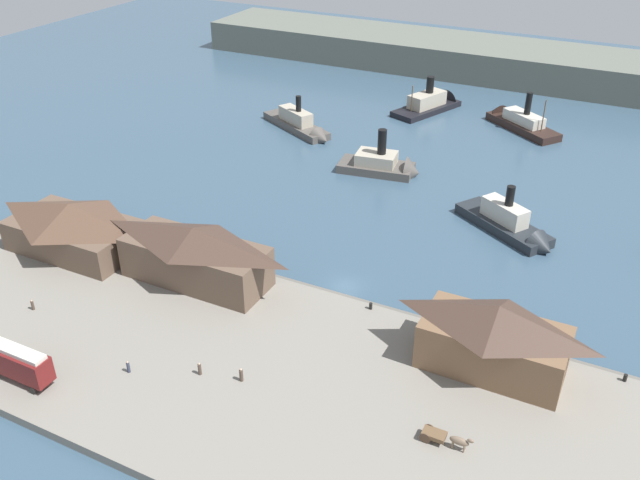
{
  "coord_description": "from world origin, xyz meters",
  "views": [
    {
      "loc": [
        32.72,
        -73.1,
        54.1
      ],
      "look_at": [
        -7.52,
        6.8,
        2.0
      ],
      "focal_mm": 38.34,
      "sensor_mm": 36.0,
      "label": 1
    }
  ],
  "objects": [
    {
      "name": "quay_promenade",
      "position": [
        0.0,
        -22.0,
        0.6
      ],
      "size": [
        110.0,
        36.0,
        1.2
      ],
      "primitive_type": "cube",
      "color": "gray",
      "rests_on": "ground"
    },
    {
      "name": "mooring_post_center_west",
      "position": [
        37.12,
        -4.84,
        1.65
      ],
      "size": [
        0.44,
        0.44,
        0.9
      ],
      "primitive_type": "cylinder",
      "color": "black",
      "rests_on": "quay_promenade"
    },
    {
      "name": "ferry_shed_central_terminal",
      "position": [
        -39.64,
        -10.71,
        5.06
      ],
      "size": [
        19.52,
        11.02,
        7.6
      ],
      "color": "brown",
      "rests_on": "quay_promenade"
    },
    {
      "name": "ferry_shed_east_terminal",
      "position": [
        22.84,
        -9.34,
        5.6
      ],
      "size": [
        16.64,
        8.61,
        8.67
      ],
      "color": "brown",
      "rests_on": "quay_promenade"
    },
    {
      "name": "pedestrian_walking_east",
      "position": [
        -1.8,
        -24.4,
        2.01
      ],
      "size": [
        0.44,
        0.44,
        1.77
      ],
      "color": "#4C3D33",
      "rests_on": "quay_promenade"
    },
    {
      "name": "pedestrian_near_east_shed",
      "position": [
        -6.65,
        -25.61,
        1.95
      ],
      "size": [
        0.41,
        0.41,
        1.65
      ],
      "color": "#4C3D33",
      "rests_on": "quay_promenade"
    },
    {
      "name": "ferry_outer_harbor",
      "position": [
        -12.88,
        76.66,
        1.46
      ],
      "size": [
        12.83,
        20.43,
        10.35
      ],
      "color": "black",
      "rests_on": "ground"
    },
    {
      "name": "ferry_approaching_west",
      "position": [
        -9.4,
        38.06,
        1.51
      ],
      "size": [
        16.0,
        8.37,
        10.61
      ],
      "color": "#514C47",
      "rests_on": "ground"
    },
    {
      "name": "seawall_edge",
      "position": [
        0.0,
        -3.6,
        0.5
      ],
      "size": [
        110.0,
        0.8,
        1.0
      ],
      "primitive_type": "cube",
      "color": "#666159",
      "rests_on": "ground"
    },
    {
      "name": "far_headland",
      "position": [
        0.0,
        110.0,
        4.0
      ],
      "size": [
        180.0,
        24.0,
        8.0
      ],
      "primitive_type": "cube",
      "color": "#60665B",
      "rests_on": "ground"
    },
    {
      "name": "ferry_near_quay",
      "position": [
        17.47,
        25.13,
        1.49
      ],
      "size": [
        18.5,
        14.21,
        9.51
      ],
      "color": "#23282D",
      "rests_on": "ground"
    },
    {
      "name": "pedestrian_standing_center",
      "position": [
        -33.54,
        -25.06,
        1.89
      ],
      "size": [
        0.37,
        0.37,
        1.5
      ],
      "color": "#4C3D33",
      "rests_on": "quay_promenade"
    },
    {
      "name": "ferry_moored_west",
      "position": [
        -33.61,
        49.72,
        1.45
      ],
      "size": [
        20.87,
        13.85,
        9.06
      ],
      "color": "#514C47",
      "rests_on": "ground"
    },
    {
      "name": "ferry_moored_east",
      "position": [
        7.09,
        73.56,
        1.41
      ],
      "size": [
        19.11,
        15.9,
        10.2
      ],
      "color": "black",
      "rests_on": "ground"
    },
    {
      "name": "ground_plane",
      "position": [
        0.0,
        0.0,
        0.0
      ],
      "size": [
        320.0,
        320.0,
        0.0
      ],
      "primitive_type": "plane",
      "color": "#385166"
    },
    {
      "name": "street_tram",
      "position": [
        -24.54,
        -35.43,
        3.8
      ],
      "size": [
        9.09,
        2.62,
        4.47
      ],
      "color": "maroon",
      "rests_on": "quay_promenade"
    },
    {
      "name": "horse_cart",
      "position": [
        21.65,
        -23.16,
        2.13
      ],
      "size": [
        5.37,
        1.56,
        1.87
      ],
      "color": "brown",
      "rests_on": "quay_promenade"
    },
    {
      "name": "mooring_post_east",
      "position": [
        5.88,
        -5.03,
        1.65
      ],
      "size": [
        0.44,
        0.44,
        0.9
      ],
      "primitive_type": "cylinder",
      "color": "black",
      "rests_on": "quay_promenade"
    },
    {
      "name": "pedestrian_walking_west",
      "position": [
        -14.22,
        -29.0,
        1.91
      ],
      "size": [
        0.38,
        0.38,
        1.55
      ],
      "color": "#33384C",
      "rests_on": "quay_promenade"
    },
    {
      "name": "ferry_shed_west_terminal",
      "position": [
        -18.46,
        -9.5,
        5.4
      ],
      "size": [
        20.91,
        8.37,
        8.29
      ],
      "color": "brown",
      "rests_on": "quay_promenade"
    }
  ]
}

